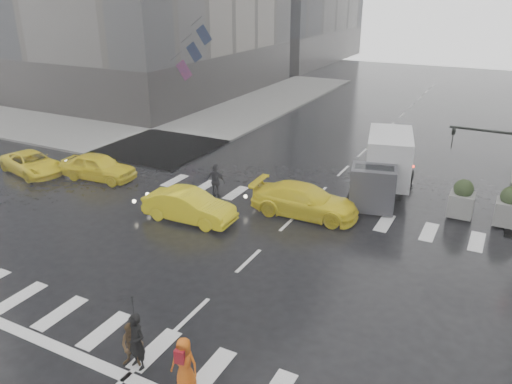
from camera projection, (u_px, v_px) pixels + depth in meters
The scene contains 16 objects.
ground at pixel (249, 261), 20.05m from camera, with size 120.00×120.00×0.00m, color black.
sidewalk_nw at pixel (145, 115), 42.71m from camera, with size 35.00×35.00×0.15m, color slate.
road_markings at pixel (249, 261), 20.05m from camera, with size 18.00×48.00×0.01m, color silver, non-canonical shape.
planter_west at pixel (462, 199), 23.43m from camera, with size 1.10×1.10×1.80m.
planter_mid at pixel (509, 207), 22.57m from camera, with size 1.10×1.10×1.80m.
flag_cluster at pixel (191, 50), 39.54m from camera, with size 2.87×3.06×4.69m.
pedestrian_black at pixel (134, 322), 13.85m from camera, with size 1.10×1.11×2.43m.
pedestrian_brown at pixel (132, 345), 14.25m from camera, with size 0.69×0.54×1.43m, color #483119.
pedestrian_orange at pixel (184, 363), 13.44m from camera, with size 0.84×0.62×1.57m.
pedestrian_far_a at pixel (216, 181), 25.78m from camera, with size 1.06×0.65×1.81m, color black.
pedestrian_far_b at pixel (359, 183), 25.78m from camera, with size 1.07×0.59×1.65m, color black.
taxi_front at pixel (99, 167), 28.34m from camera, with size 1.77×4.39×1.50m, color yellow.
taxi_mid at pixel (189, 206), 23.27m from camera, with size 1.55×4.44×1.46m, color yellow.
taxi_rear at pixel (305, 201), 23.83m from camera, with size 2.11×4.58×1.50m, color yellow.
taxi_far at pixel (32, 163), 29.25m from camera, with size 2.10×4.03×1.27m, color yellow.
box_truck at pixel (385, 165), 25.81m from camera, with size 2.22×5.91×3.14m.
Camera 1 is at (8.34, -15.39, 10.17)m, focal length 35.00 mm.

